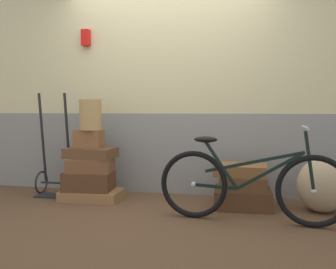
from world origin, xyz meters
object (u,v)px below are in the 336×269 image
Objects in this scene: suitcase_1 at (89,181)px; suitcase_5 at (242,198)px; suitcase_7 at (241,170)px; suitcase_2 at (91,165)px; suitcase_3 at (91,153)px; suitcase_6 at (243,182)px; luggage_trolley at (55,171)px; suitcase_4 at (89,139)px; wicker_basket at (91,115)px; bicycle at (250,185)px; suitcase_0 at (92,195)px; burlap_sack at (322,185)px.

suitcase_1 reaches higher than suitcase_5.
suitcase_7 is at bearing 136.71° from suitcase_5.
suitcase_5 is (1.73, 0.02, -0.12)m from suitcase_1.
suitcase_2 is 0.85× the size of suitcase_5.
suitcase_2 is 0.14m from suitcase_3.
suitcase_7 is at bearing 119.78° from suitcase_6.
suitcase_2 is at bearing -15.74° from luggage_trolley.
wicker_basket reaches higher than suitcase_4.
suitcase_3 is 0.32× the size of bicycle.
suitcase_3 is (-0.02, 0.03, 0.48)m from suitcase_0.
luggage_trolley is at bearing 159.71° from suitcase_1.
suitcase_7 is 2.22m from luggage_trolley.
luggage_trolley reaches higher than wicker_basket.
bicycle is (0.08, -0.52, -0.05)m from suitcase_7.
suitcase_3 is 1.58× the size of wicker_basket.
suitcase_4 is at bearing -12.60° from luggage_trolley.
suitcase_7 is 1.54× the size of wicker_basket.
burlap_sack reaches higher than suitcase_2.
suitcase_4 is 0.18× the size of bicycle.
suitcase_1 is 1.01× the size of suitcase_7.
suitcase_2 is at bearing -84.86° from wicker_basket.
bicycle is (-0.72, -0.48, 0.07)m from burlap_sack.
suitcase_3 is 2.52m from burlap_sack.
suitcase_1 is 1.73m from suitcase_5.
suitcase_7 is 0.31× the size of bicycle.
suitcase_1 is 0.98× the size of suitcase_3.
suitcase_3 is at bearing 178.09° from suitcase_6.
suitcase_3 is at bearing -11.70° from luggage_trolley.
suitcase_6 is (1.71, 0.00, -0.13)m from suitcase_2.
suitcase_0 is 0.48m from suitcase_3.
suitcase_4 is 1.79m from suitcase_6.
suitcase_5 is 1.06× the size of burlap_sack.
suitcase_1 is 1.12× the size of suitcase_6.
suitcase_6 is at bearing -6.72° from suitcase_2.
suitcase_3 is 1.00× the size of burlap_sack.
bicycle is (1.80, -0.52, -0.35)m from suitcase_4.
suitcase_4 is at bearing -164.59° from suitcase_3.
suitcase_3 is (0.01, 0.04, 0.32)m from suitcase_1.
burlap_sack is at bearing -0.23° from suitcase_0.
bicycle is (1.77, -0.50, -0.63)m from wicker_basket.
suitcase_1 is at bearing -101.60° from suitcase_3.
suitcase_4 reaches higher than suitcase_2.
suitcase_0 is 1.71m from suitcase_6.
suitcase_3 is at bearing 12.38° from suitcase_4.
wicker_basket is at bearing 179.52° from burlap_sack.
suitcase_1 is at bearing -165.01° from suitcase_0.
luggage_trolley is 2.26× the size of burlap_sack.
suitcase_7 is (1.68, 0.04, -0.00)m from suitcase_2.
suitcase_1 is 1.72m from suitcase_7.
bicycle is (2.30, -0.63, 0.06)m from luggage_trolley.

